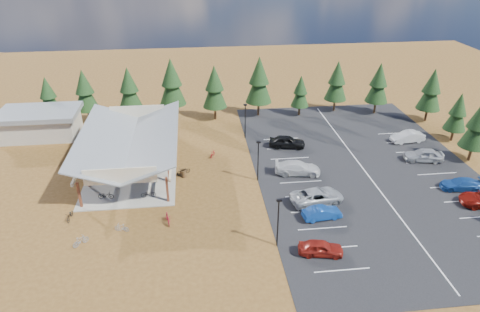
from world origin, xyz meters
TOP-DOWN VIEW (x-y plane):
  - ground at (0.00, 0.00)m, footprint 140.00×140.00m
  - asphalt_lot at (18.50, 3.00)m, footprint 27.00×44.00m
  - concrete_pad at (-10.00, 7.00)m, footprint 10.60×18.60m
  - bike_pavilion at (-10.00, 7.00)m, footprint 11.65×19.40m
  - outbuilding at (-24.00, 18.00)m, footprint 11.00×7.00m
  - lamp_post_0 at (5.00, -10.00)m, footprint 0.50×0.25m
  - lamp_post_1 at (5.00, 2.00)m, footprint 0.50×0.25m
  - lamp_post_2 at (5.00, 14.00)m, footprint 0.50×0.25m
  - trash_bin_0 at (-3.85, 4.02)m, footprint 0.60×0.60m
  - trash_bin_1 at (-3.73, 3.83)m, footprint 0.60×0.60m
  - pine_0 at (-23.84, 22.99)m, footprint 3.14×3.14m
  - pine_1 at (-18.35, 22.78)m, footprint 3.56×3.56m
  - pine_2 at (-11.73, 22.49)m, footprint 3.66×3.66m
  - pine_3 at (-5.28, 22.86)m, footprint 4.11×4.11m
  - pine_4 at (1.20, 21.50)m, footprint 3.71×3.71m
  - pine_5 at (8.19, 22.29)m, footprint 4.11×4.11m
  - pine_6 at (14.73, 21.63)m, footprint 2.83×2.83m
  - pine_7 at (20.91, 22.85)m, footprint 3.60×3.60m
  - pine_8 at (27.13, 21.07)m, footprint 3.59×3.59m
  - pine_11 at (32.90, 3.97)m, footprint 3.50×3.50m
  - pine_12 at (33.95, 9.87)m, footprint 3.02×3.02m
  - pine_13 at (33.79, 17.03)m, footprint 3.60×3.60m
  - bike_0 at (-12.21, -0.16)m, footprint 1.77×0.77m
  - bike_1 at (-13.70, 6.42)m, footprint 1.55×0.47m
  - bike_2 at (-12.76, 7.28)m, footprint 1.67×1.02m
  - bike_3 at (-13.42, 14.53)m, footprint 1.84×0.83m
  - bike_4 at (-7.59, -0.36)m, footprint 1.67×0.67m
  - bike_5 at (-6.83, 5.11)m, footprint 1.77×0.59m
  - bike_6 at (-6.55, 7.15)m, footprint 1.98×1.05m
  - bike_7 at (-7.26, 14.80)m, footprint 1.82×0.92m
  - bike_8 at (-15.28, -3.52)m, footprint 0.71×1.81m
  - bike_9 at (-13.32, -7.86)m, footprint 1.52×1.45m
  - bike_11 at (-5.30, -5.29)m, footprint 0.86×1.90m
  - bike_13 at (-9.76, -6.17)m, footprint 1.54×0.81m
  - bike_15 at (0.03, 8.66)m, footprint 1.00×1.51m
  - bike_16 at (-3.73, 4.46)m, footprint 1.83×1.36m
  - car_0 at (8.69, -11.71)m, footprint 4.30×2.34m
  - car_1 at (10.38, -6.34)m, footprint 4.18×1.88m
  - car_2 at (10.64, -3.50)m, footprint 6.22×3.65m
  - car_3 at (10.05, 2.98)m, footprint 5.77×3.07m
  - car_4 at (10.31, 10.29)m, footprint 5.12×2.81m
  - car_7 at (27.77, -2.66)m, footprint 4.89×2.65m
  - car_8 at (26.86, 4.41)m, footprint 5.14×2.79m
  - car_9 at (27.43, 10.02)m, footprint 4.82×2.11m

SIDE VIEW (x-z plane):
  - ground at x=0.00m, z-range 0.00..0.00m
  - asphalt_lot at x=18.50m, z-range 0.00..0.04m
  - concrete_pad at x=-10.00m, z-range 0.00..0.10m
  - bike_15 at x=0.03m, z-range 0.00..0.89m
  - bike_13 at x=-9.76m, z-range 0.00..0.89m
  - trash_bin_0 at x=-3.85m, z-range 0.00..0.90m
  - trash_bin_1 at x=-3.73m, z-range 0.00..0.90m
  - bike_16 at x=-3.73m, z-range 0.00..0.92m
  - bike_8 at x=-15.28m, z-range 0.00..0.94m
  - bike_9 at x=-13.32m, z-range 0.00..0.99m
  - bike_2 at x=-12.76m, z-range 0.10..0.93m
  - bike_4 at x=-7.59m, z-range 0.10..0.96m
  - bike_11 at x=-5.30m, z-range 0.00..1.10m
  - bike_0 at x=-12.21m, z-range 0.10..1.00m
  - bike_1 at x=-13.70m, z-range 0.10..1.03m
  - bike_6 at x=-6.55m, z-range 0.10..1.09m
  - bike_5 at x=-6.83m, z-range 0.10..1.15m
  - bike_7 at x=-7.26m, z-range 0.10..1.15m
  - bike_3 at x=-13.42m, z-range 0.10..1.17m
  - car_1 at x=10.38m, z-range 0.04..1.37m
  - car_7 at x=27.77m, z-range 0.04..1.38m
  - car_0 at x=8.69m, z-range 0.04..1.43m
  - car_9 at x=27.43m, z-range 0.04..1.58m
  - car_3 at x=10.05m, z-range 0.04..1.63m
  - car_2 at x=10.64m, z-range 0.04..1.66m
  - car_4 at x=10.31m, z-range 0.04..1.69m
  - car_8 at x=26.86m, z-range 0.04..1.70m
  - outbuilding at x=-24.00m, z-range 0.08..3.98m
  - lamp_post_0 at x=5.00m, z-range 0.41..5.55m
  - lamp_post_1 at x=5.00m, z-range 0.41..5.55m
  - lamp_post_2 at x=5.00m, z-range 0.41..5.55m
  - bike_pavilion at x=-10.00m, z-range 1.34..6.31m
  - pine_6 at x=14.73m, z-range 0.72..7.32m
  - pine_12 at x=33.95m, z-range 0.77..7.81m
  - pine_0 at x=-23.84m, z-range 0.81..8.12m
  - pine_11 at x=32.90m, z-range 0.90..9.07m
  - pine_1 at x=-18.35m, z-range 0.92..9.21m
  - pine_8 at x=27.13m, z-range 0.92..9.28m
  - pine_13 at x=33.79m, z-range 0.93..9.31m
  - pine_7 at x=20.91m, z-range 0.93..9.31m
  - pine_2 at x=-11.73m, z-range 0.94..9.46m
  - pine_4 at x=1.20m, z-range 0.96..9.61m
  - pine_3 at x=-5.28m, z-range 1.06..10.63m
  - pine_5 at x=8.19m, z-range 1.06..10.65m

